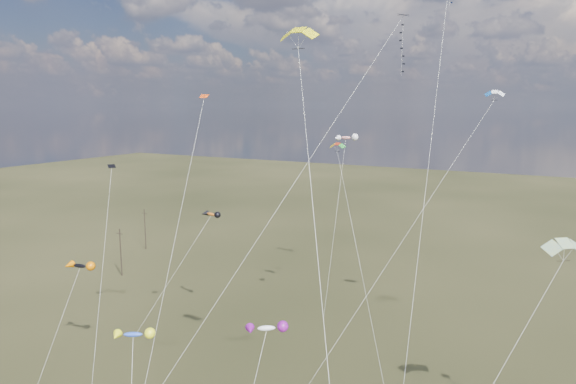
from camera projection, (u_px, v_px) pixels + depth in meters
The scene contains 15 objects.
utility_pole_near at pixel (121, 252), 84.97m from camera, with size 1.40×0.20×8.00m.
utility_pole_far at pixel (145, 229), 100.86m from camera, with size 1.40×0.20×8.00m.
diamond_black_high at pixel (384, 70), 48.52m from camera, with size 16.01×24.76×36.68m.
diamond_navy_tall at pixel (446, 17), 48.24m from camera, with size 3.08×24.85×42.23m.
diamond_black_mid at pixel (106, 233), 53.49m from camera, with size 10.82×14.43×21.52m.
diamond_orange_center at pixel (181, 209), 44.71m from camera, with size 8.03×21.28×29.14m.
parafoil_yellow at pixel (299, 32), 36.92m from camera, with size 15.69×21.91×34.12m.
parafoil_blue_white at pixel (493, 95), 54.88m from camera, with size 14.94×18.29×30.01m.
parafoil_striped at pixel (565, 244), 38.51m from camera, with size 9.35×13.46×18.60m.
parafoil_tricolor at pixel (338, 146), 65.69m from camera, with size 12.68×14.85×23.67m.
novelty_black_orange at pixel (79, 266), 55.72m from camera, with size 3.99×9.23×11.40m.
novelty_orange_black at pixel (211, 215), 65.58m from camera, with size 7.50×8.90×14.80m.
novelty_white_purple at pixel (266, 329), 35.24m from camera, with size 2.54×8.20×13.36m.
novelty_redwhite_stripe at pixel (346, 138), 79.04m from camera, with size 5.44×16.67×23.77m.
novelty_blue_yellow at pixel (133, 336), 32.49m from camera, with size 6.78×8.20×14.09m.
Camera 1 is at (25.39, -29.13, 28.05)m, focal length 32.00 mm.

